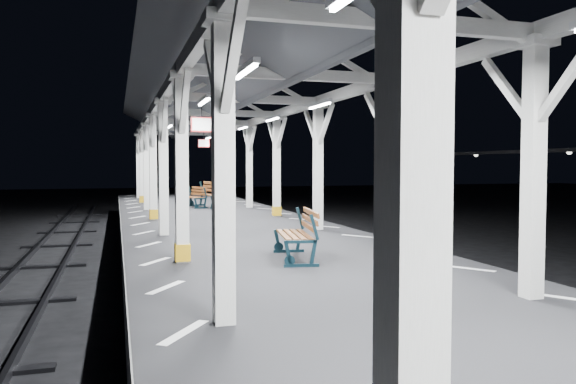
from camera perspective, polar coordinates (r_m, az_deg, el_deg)
name	(u,v)px	position (r m, az deg, el deg)	size (l,w,h in m)	color
ground	(329,342)	(8.93, 4.23, -14.95)	(120.00, 120.00, 0.00)	black
platform	(330,310)	(8.79, 4.24, -11.84)	(6.00, 50.00, 1.00)	black
hazard_stripes_left	(166,287)	(8.13, -12.28, -9.45)	(1.00, 48.00, 0.01)	silver
hazard_stripes_right	(468,268)	(9.82, 17.81, -7.41)	(1.00, 48.00, 0.01)	silver
canopy	(331,42)	(8.69, 4.38, 15.00)	(5.40, 49.00, 4.65)	silver
bench_mid	(300,233)	(10.21, 1.20, -4.18)	(0.88, 1.74, 0.90)	black
bench_far	(195,196)	(22.94, -9.43, -0.45)	(0.97, 1.62, 0.83)	black
bench_extra	(209,194)	(22.95, -7.99, -0.17)	(1.30, 2.02, 1.03)	black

